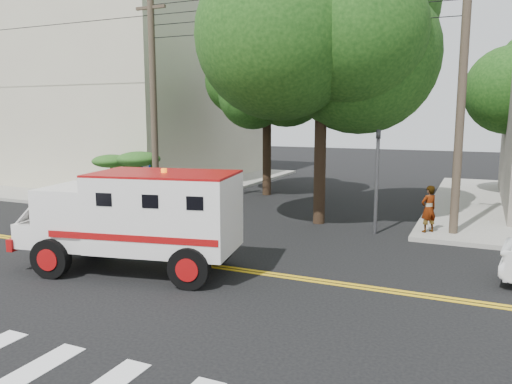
% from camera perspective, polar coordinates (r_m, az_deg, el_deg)
% --- Properties ---
extents(ground, '(100.00, 100.00, 0.00)m').
position_cam_1_polar(ground, '(14.05, -6.75, -8.17)').
color(ground, black).
rests_on(ground, ground).
extents(sidewalk_nw, '(17.00, 17.00, 0.15)m').
position_cam_1_polar(sidewalk_nw, '(32.56, -14.96, 1.42)').
color(sidewalk_nw, gray).
rests_on(sidewalk_nw, ground).
extents(building_left, '(16.00, 14.00, 10.00)m').
position_cam_1_polar(building_left, '(34.76, -16.31, 10.20)').
color(building_left, '#B0A891').
rests_on(building_left, sidewalk_nw).
extents(utility_pole_left, '(0.28, 0.28, 9.00)m').
position_cam_1_polar(utility_pole_left, '(21.55, -11.62, 9.72)').
color(utility_pole_left, '#382D23').
rests_on(utility_pole_left, ground).
extents(utility_pole_right, '(0.28, 0.28, 9.00)m').
position_cam_1_polar(utility_pole_right, '(17.71, 22.39, 9.48)').
color(utility_pole_right, '#382D23').
rests_on(utility_pole_right, ground).
extents(tree_main, '(6.08, 5.70, 9.85)m').
position_cam_1_polar(tree_main, '(18.67, 8.70, 18.30)').
color(tree_main, black).
rests_on(tree_main, ground).
extents(tree_left, '(4.48, 4.20, 7.70)m').
position_cam_1_polar(tree_left, '(25.26, 1.77, 12.52)').
color(tree_left, black).
rests_on(tree_left, ground).
extents(traffic_signal, '(0.15, 0.18, 3.60)m').
position_cam_1_polar(traffic_signal, '(17.49, 13.67, 2.44)').
color(traffic_signal, '#3F3F42').
rests_on(traffic_signal, ground).
extents(accessibility_sign, '(0.45, 0.10, 2.02)m').
position_cam_1_polar(accessibility_sign, '(22.20, -12.37, 1.55)').
color(accessibility_sign, '#3F3F42').
rests_on(accessibility_sign, ground).
extents(palm_planter, '(3.52, 2.63, 2.36)m').
position_cam_1_polar(palm_planter, '(23.28, -14.18, 2.51)').
color(palm_planter, '#1E3314').
rests_on(palm_planter, sidewalk_nw).
extents(armored_truck, '(6.10, 3.24, 2.64)m').
position_cam_1_polar(armored_truck, '(13.36, -13.30, -2.59)').
color(armored_truck, silver).
rests_on(armored_truck, ground).
extents(pedestrian_a, '(0.68, 0.68, 1.60)m').
position_cam_1_polar(pedestrian_a, '(17.81, 19.13, -1.84)').
color(pedestrian_a, gray).
rests_on(pedestrian_a, sidewalk_ne).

